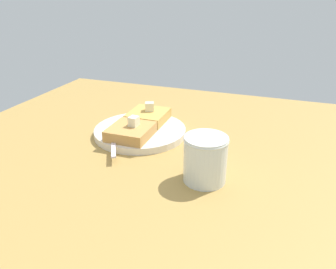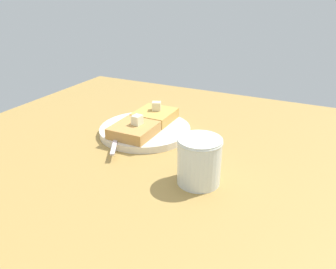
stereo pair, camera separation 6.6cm
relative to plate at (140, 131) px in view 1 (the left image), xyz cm
name	(u,v)px [view 1 (the left image)]	position (x,y,z in cm)	size (l,w,h in cm)	color
table_surface	(142,154)	(-6.99, -3.59, -2.08)	(92.67, 92.67, 2.34)	#A58142
plate	(140,131)	(0.00, 0.00, 0.00)	(21.46, 21.46, 1.57)	silver
toast_slice_left	(131,132)	(-4.94, 0.00, 1.86)	(9.45, 8.86, 2.41)	tan
toast_slice_middle	(148,116)	(4.94, 0.00, 1.86)	(9.45, 8.86, 2.41)	gold
butter_pat_primary	(134,121)	(-4.21, -0.50, 4.12)	(2.11, 1.90, 2.11)	#F3EBC4
butter_pat_secondary	(150,107)	(5.73, -0.10, 4.12)	(2.11, 1.90, 2.11)	beige
fork	(113,138)	(-7.16, 3.16, 0.83)	(14.74, 8.90, 0.36)	silver
syrup_jar	(205,161)	(-14.29, -19.08, 3.04)	(7.89, 7.89, 8.54)	#461C0E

